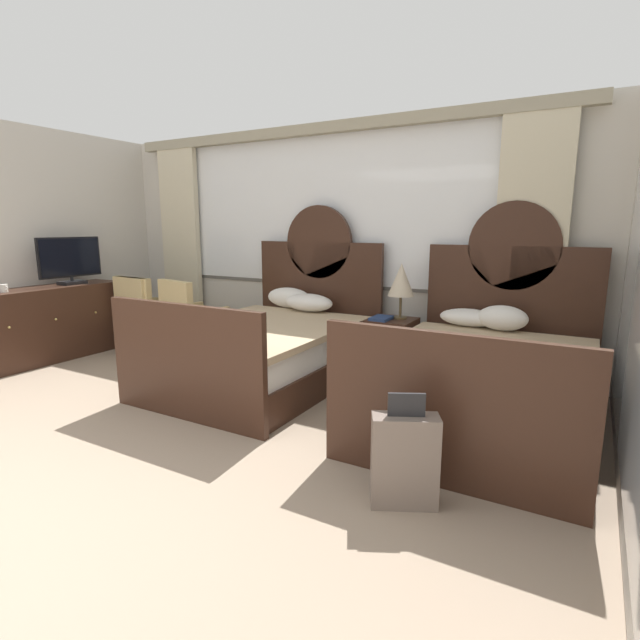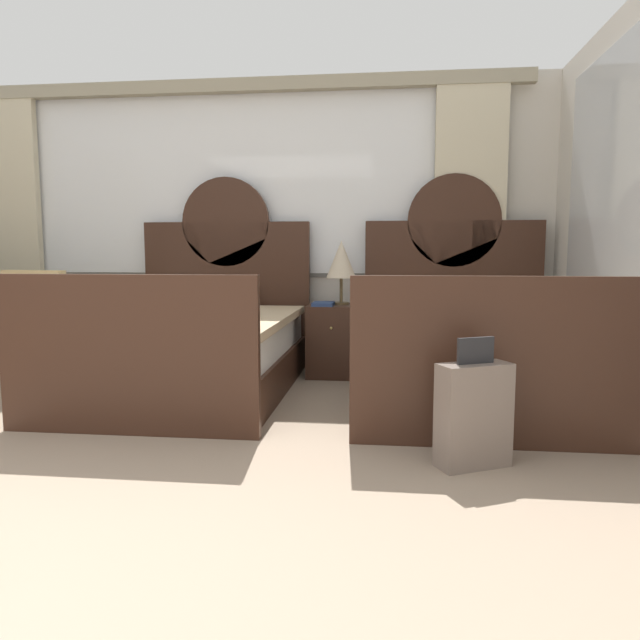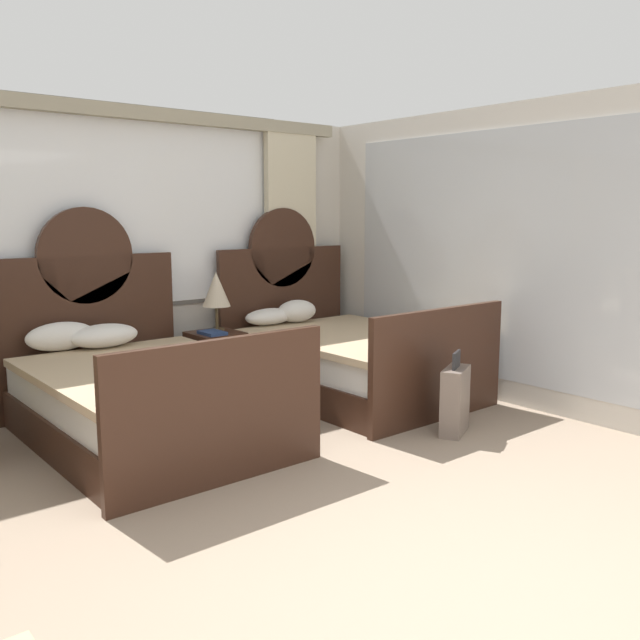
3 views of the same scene
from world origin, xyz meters
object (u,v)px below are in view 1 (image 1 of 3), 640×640
Objects in this scene: bed_near_mirror at (484,379)px; nightstand_between_beds at (391,349)px; tv_flatscreen at (70,260)px; armchair_by_window_centre at (145,311)px; cup_on_dresser at (4,288)px; dresser_minibar at (43,324)px; bed_near_window at (268,346)px; suitcase_on_floor at (404,460)px; armchair_by_window_left at (190,316)px; book_on_nightstand at (381,318)px; armchair_by_window_right at (146,311)px; table_lamp_on_nightstand at (401,280)px.

bed_near_mirror is 3.56× the size of nightstand_between_beds.
tv_flatscreen reaches higher than armchair_by_window_centre.
dresser_minibar is at bearing 98.53° from cup_on_dresser.
cup_on_dresser is (-2.67, -1.07, 0.54)m from bed_near_window.
bed_near_window is at bearing 143.60° from suitcase_on_floor.
armchair_by_window_centre is at bearing 40.91° from tv_flatscreen.
nightstand_between_beds is at bearing 9.73° from armchair_by_window_left.
bed_near_window is at bearing -148.95° from book_on_nightstand.
cup_on_dresser reaches higher than armchair_by_window_centre.
bed_near_window reaches higher than cup_on_dresser.
tv_flatscreen is 1.05m from armchair_by_window_right.
cup_on_dresser is at bearing -167.42° from bed_near_mirror.
book_on_nightstand is at bearing 152.35° from bed_near_mirror.
armchair_by_window_centre is (0.59, 1.34, -0.40)m from cup_on_dresser.
book_on_nightstand is 0.28× the size of armchair_by_window_left.
book_on_nightstand is 3.08m from armchair_by_window_right.
nightstand_between_beds is (-1.05, 0.68, -0.04)m from bed_near_mirror.
bed_near_window reaches higher than armchair_by_window_left.
armchair_by_window_centre is at bearing 157.01° from suitcase_on_floor.
armchair_by_window_left and armchair_by_window_centre have the same top height.
bed_near_window is at bearing -147.38° from nightstand_between_beds.
bed_near_mirror reaches higher than armchair_by_window_right.
armchair_by_window_centre is at bearing -171.64° from table_lamp_on_nightstand.
nightstand_between_beds is 3.18m from armchair_by_window_centre.
armchair_by_window_left is 3.73m from suitcase_on_floor.
dresser_minibar reaches higher than book_on_nightstand.
dresser_minibar is at bearing -159.94° from table_lamp_on_nightstand.
bed_near_mirror is at bearing -3.73° from armchair_by_window_centre.
tv_flatscreen reaches higher than dresser_minibar.
table_lamp_on_nightstand is 3.96m from tv_flatscreen.
table_lamp_on_nightstand reaches higher than armchair_by_window_centre.
armchair_by_window_centre is (-3.07, -0.32, -0.14)m from book_on_nightstand.
tv_flatscreen reaches higher than armchair_by_window_right.
bed_near_window is at bearing -146.58° from table_lamp_on_nightstand.
dresser_minibar is (-4.85, -0.66, 0.07)m from bed_near_mirror.
tv_flatscreen is (-2.71, -0.27, 0.79)m from bed_near_window.
book_on_nightstand is 0.28× the size of armchair_by_window_centre.
bed_near_mirror is 3.38× the size of suitcase_on_floor.
tv_flatscreen is 0.84× the size of armchair_by_window_centre.
armchair_by_window_left is (1.38, 0.54, -0.64)m from tv_flatscreen.
armchair_by_window_right is at bearing -173.99° from book_on_nightstand.
book_on_nightstand reaches higher than nightstand_between_beds.
tv_flatscreen is 0.84m from cup_on_dresser.
nightstand_between_beds is 0.95× the size of suitcase_on_floor.
cup_on_dresser reaches higher than book_on_nightstand.
table_lamp_on_nightstand reaches higher than armchair_by_window_left.
bed_near_window reaches higher than tv_flatscreen.
suitcase_on_floor is (0.85, -2.19, -0.75)m from table_lamp_on_nightstand.
suitcase_on_floor is (1.97, -1.45, -0.09)m from bed_near_window.
armchair_by_window_right reaches higher than nightstand_between_beds.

